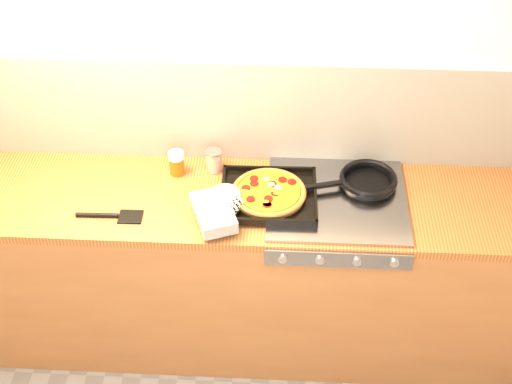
# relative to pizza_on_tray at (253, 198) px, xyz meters

# --- Properties ---
(room_shell) EXTENTS (3.20, 3.20, 3.20)m
(room_shell) POSITION_rel_pizza_on_tray_xyz_m (-0.09, 0.34, 0.21)
(room_shell) COLOR white
(room_shell) RESTS_ON ground
(counter_run) EXTENTS (3.20, 0.62, 0.90)m
(counter_run) POSITION_rel_pizza_on_tray_xyz_m (-0.09, 0.05, -0.49)
(counter_run) COLOR brown
(counter_run) RESTS_ON ground
(stovetop) EXTENTS (0.60, 0.56, 0.02)m
(stovetop) POSITION_rel_pizza_on_tray_xyz_m (0.36, 0.05, -0.04)
(stovetop) COLOR gray
(stovetop) RESTS_ON counter_run
(pizza_on_tray) EXTENTS (0.55, 0.48, 0.07)m
(pizza_on_tray) POSITION_rel_pizza_on_tray_xyz_m (0.00, 0.00, 0.00)
(pizza_on_tray) COLOR black
(pizza_on_tray) RESTS_ON stovetop
(frying_pan) EXTENTS (0.45, 0.32, 0.04)m
(frying_pan) POSITION_rel_pizza_on_tray_xyz_m (0.49, 0.15, -0.01)
(frying_pan) COLOR black
(frying_pan) RESTS_ON stovetop
(tomato_can) EXTENTS (0.09, 0.09, 0.11)m
(tomato_can) POSITION_rel_pizza_on_tray_xyz_m (-0.19, 0.24, 0.01)
(tomato_can) COLOR maroon
(tomato_can) RESTS_ON counter_run
(juice_glass) EXTENTS (0.09, 0.09, 0.11)m
(juice_glass) POSITION_rel_pizza_on_tray_xyz_m (-0.36, 0.20, 0.01)
(juice_glass) COLOR #E9460D
(juice_glass) RESTS_ON counter_run
(wooden_spoon) EXTENTS (0.29, 0.13, 0.02)m
(wooden_spoon) POSITION_rel_pizza_on_tray_xyz_m (0.04, 0.19, -0.03)
(wooden_spoon) COLOR #9D8142
(wooden_spoon) RESTS_ON counter_run
(black_spatula) EXTENTS (0.28, 0.09, 0.02)m
(black_spatula) POSITION_rel_pizza_on_tray_xyz_m (-0.60, -0.11, -0.04)
(black_spatula) COLOR black
(black_spatula) RESTS_ON counter_run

